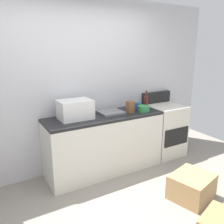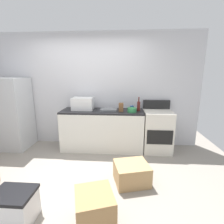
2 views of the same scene
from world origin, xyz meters
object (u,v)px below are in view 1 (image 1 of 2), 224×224
wine_bottle (146,102)px  coffee_mug (137,106)px  knife_block (130,107)px  mixing_bowl (144,109)px  cardboard_box_large (192,186)px  microwave (75,109)px  stove_oven (164,129)px

wine_bottle → coffee_mug: bearing=161.9°
knife_block → mixing_bowl: bearing=-11.8°
coffee_mug → cardboard_box_large: (-0.04, -1.26, -0.79)m
knife_block → mixing_bowl: 0.24m
microwave → coffee_mug: 1.10m
coffee_mug → cardboard_box_large: size_ratio=0.20×
stove_oven → mixing_bowl: 0.76m
coffee_mug → knife_block: knife_block is taller
wine_bottle → cardboard_box_large: (-0.18, -1.22, -0.85)m
stove_oven → cardboard_box_large: stove_oven is taller
mixing_bowl → cardboard_box_large: 1.34m
wine_bottle → knife_block: wine_bottle is taller
cardboard_box_large → microwave: bearing=130.0°
stove_oven → wine_bottle: (-0.42, 0.01, 0.54)m
microwave → cardboard_box_large: microwave is taller
mixing_bowl → knife_block: bearing=168.2°
mixing_bowl → cardboard_box_large: bearing=-91.7°
wine_bottle → cardboard_box_large: bearing=-98.4°
wine_bottle → mixing_bowl: 0.21m
stove_oven → knife_block: 0.96m
wine_bottle → cardboard_box_large: size_ratio=0.59×
mixing_bowl → cardboard_box_large: (-0.03, -1.08, -0.79)m
wine_bottle → knife_block: (-0.38, -0.09, -0.02)m
stove_oven → knife_block: bearing=-174.6°
stove_oven → knife_block: stove_oven is taller
knife_block → cardboard_box_large: knife_block is taller
coffee_mug → mixing_bowl: (-0.01, -0.18, -0.00)m
microwave → coffee_mug: bearing=0.6°
knife_block → mixing_bowl: size_ratio=0.95×
knife_block → mixing_bowl: knife_block is taller
coffee_mug → knife_block: bearing=-150.5°
cardboard_box_large → stove_oven: bearing=63.4°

